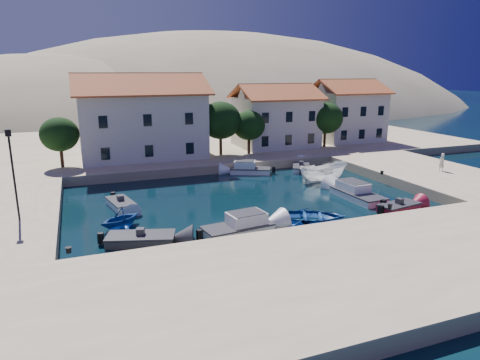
% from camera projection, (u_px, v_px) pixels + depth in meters
% --- Properties ---
extents(ground, '(400.00, 400.00, 0.00)m').
position_uv_depth(ground, '(299.00, 240.00, 28.56)').
color(ground, black).
rests_on(ground, ground).
extents(quay_south, '(52.00, 12.00, 1.00)m').
position_uv_depth(quay_south, '(354.00, 271.00, 23.01)').
color(quay_south, tan).
rests_on(quay_south, ground).
extents(quay_east, '(11.00, 20.00, 1.00)m').
position_uv_depth(quay_east, '(427.00, 174.00, 44.61)').
color(quay_east, tan).
rests_on(quay_east, ground).
extents(quay_west, '(8.00, 20.00, 1.00)m').
position_uv_depth(quay_west, '(0.00, 220.00, 30.89)').
color(quay_west, tan).
rests_on(quay_west, ground).
extents(quay_north, '(80.00, 36.00, 1.00)m').
position_uv_depth(quay_north, '(188.00, 144.00, 63.51)').
color(quay_north, tan).
rests_on(quay_north, ground).
extents(hills, '(254.00, 176.00, 99.00)m').
position_uv_depth(hills, '(181.00, 170.00, 153.34)').
color(hills, gray).
rests_on(hills, ground).
extents(building_left, '(14.70, 9.45, 9.70)m').
position_uv_depth(building_left, '(141.00, 115.00, 50.35)').
color(building_left, beige).
rests_on(building_left, quay_north).
extents(building_mid, '(10.50, 8.40, 8.30)m').
position_uv_depth(building_mid, '(275.00, 115.00, 57.68)').
color(building_mid, beige).
rests_on(building_mid, quay_north).
extents(building_right, '(9.45, 8.40, 8.80)m').
position_uv_depth(building_right, '(346.00, 110.00, 62.69)').
color(building_right, beige).
rests_on(building_right, quay_north).
extents(trees, '(37.30, 5.30, 6.45)m').
position_uv_depth(trees, '(232.00, 123.00, 51.97)').
color(trees, '#382314').
rests_on(trees, quay_north).
extents(lamppost, '(0.35, 0.25, 6.22)m').
position_uv_depth(lamppost, '(12.00, 166.00, 28.55)').
color(lamppost, black).
rests_on(lamppost, quay_west).
extents(bollards, '(29.36, 9.56, 0.30)m').
position_uv_depth(bollards, '(308.00, 203.00, 32.75)').
color(bollards, black).
rests_on(bollards, ground).
extents(motorboat_grey_sw, '(4.74, 3.14, 1.25)m').
position_uv_depth(motorboat_grey_sw, '(141.00, 239.00, 27.85)').
color(motorboat_grey_sw, '#333237').
rests_on(motorboat_grey_sw, ground).
extents(cabin_cruiser_south, '(5.13, 2.71, 1.60)m').
position_uv_depth(cabin_cruiser_south, '(238.00, 227.00, 29.53)').
color(cabin_cruiser_south, white).
rests_on(cabin_cruiser_south, ground).
extents(rowboat_south, '(6.27, 5.48, 1.08)m').
position_uv_depth(rowboat_south, '(310.00, 222.00, 31.93)').
color(rowboat_south, '#1B4997').
rests_on(rowboat_south, ground).
extents(motorboat_red_se, '(3.85, 2.21, 1.25)m').
position_uv_depth(motorboat_red_se, '(399.00, 207.00, 34.39)').
color(motorboat_red_se, maroon).
rests_on(motorboat_red_se, ground).
extents(cabin_cruiser_east, '(2.43, 5.55, 1.60)m').
position_uv_depth(cabin_cruiser_east, '(358.00, 194.00, 37.58)').
color(cabin_cruiser_east, white).
rests_on(cabin_cruiser_east, ground).
extents(boat_east, '(5.50, 2.14, 2.11)m').
position_uv_depth(boat_east, '(323.00, 182.00, 43.61)').
color(boat_east, white).
rests_on(boat_east, ground).
extents(motorboat_white_ne, '(3.54, 4.39, 1.25)m').
position_uv_depth(motorboat_white_ne, '(301.00, 168.00, 48.59)').
color(motorboat_white_ne, white).
rests_on(motorboat_white_ne, ground).
extents(rowboat_west, '(4.10, 3.94, 1.67)m').
position_uv_depth(rowboat_west, '(121.00, 227.00, 30.82)').
color(rowboat_west, '#1B4997').
rests_on(rowboat_west, ground).
extents(motorboat_white_west, '(2.31, 3.89, 1.25)m').
position_uv_depth(motorboat_white_west, '(121.00, 204.00, 35.24)').
color(motorboat_white_west, white).
rests_on(motorboat_white_west, ground).
extents(cabin_cruiser_north, '(4.76, 3.54, 1.60)m').
position_uv_depth(cabin_cruiser_north, '(250.00, 169.00, 46.97)').
color(cabin_cruiser_north, white).
rests_on(cabin_cruiser_north, ground).
extents(pedestrian, '(0.69, 0.47, 1.84)m').
position_uv_depth(pedestrian, '(442.00, 162.00, 43.66)').
color(pedestrian, silver).
rests_on(pedestrian, quay_east).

